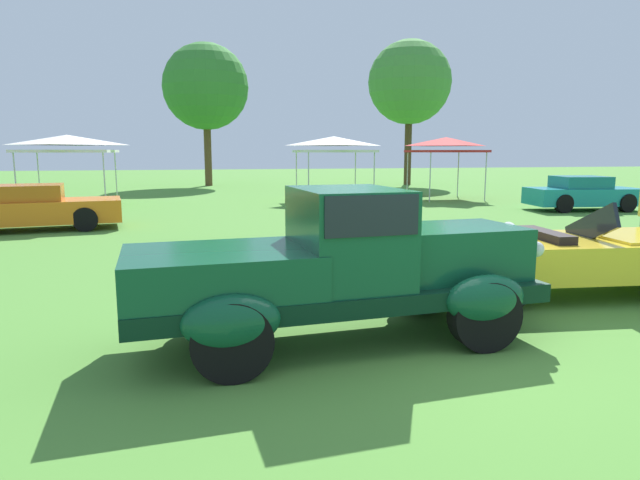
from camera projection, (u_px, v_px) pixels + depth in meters
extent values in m
plane|color=#4C8433|center=(401.00, 340.00, 6.12)|extent=(120.00, 120.00, 0.00)
cube|color=black|center=(337.00, 292.00, 6.01)|extent=(4.55, 1.78, 0.20)
cube|color=#0F472D|center=(446.00, 252.00, 6.33)|extent=(1.72, 1.21, 0.60)
ellipsoid|color=silver|center=(508.00, 250.00, 6.58)|extent=(0.20, 0.53, 0.68)
cube|color=#0F472D|center=(348.00, 236.00, 5.95)|extent=(1.17, 1.45, 1.04)
cube|color=black|center=(348.00, 209.00, 5.90)|extent=(1.07, 1.48, 0.40)
cube|color=#0F472D|center=(221.00, 273.00, 5.60)|extent=(2.04, 1.55, 0.48)
ellipsoid|color=#0F472D|center=(421.00, 271.00, 7.10)|extent=(0.95, 0.43, 0.52)
ellipsoid|color=#0F472D|center=(485.00, 299.00, 5.73)|extent=(0.95, 0.43, 0.52)
ellipsoid|color=#0F472D|center=(214.00, 285.00, 6.33)|extent=(0.95, 0.43, 0.52)
ellipsoid|color=#0F472D|center=(231.00, 322.00, 4.96)|extent=(0.95, 0.43, 0.52)
sphere|color=silver|center=(490.00, 238.00, 7.00)|extent=(0.18, 0.18, 0.18)
sphere|color=silver|center=(536.00, 249.00, 6.17)|extent=(0.18, 0.18, 0.18)
cylinder|color=black|center=(421.00, 284.00, 7.13)|extent=(0.76, 0.24, 0.76)
cylinder|color=black|center=(485.00, 316.00, 5.76)|extent=(0.76, 0.24, 0.76)
cylinder|color=black|center=(215.00, 300.00, 6.36)|extent=(0.76, 0.24, 0.76)
cylinder|color=black|center=(232.00, 341.00, 4.99)|extent=(0.76, 0.24, 0.76)
cube|color=yellow|center=(571.00, 256.00, 8.08)|extent=(4.59, 2.14, 0.52)
cube|color=black|center=(591.00, 227.00, 8.04)|extent=(0.18, 1.25, 0.82)
cube|color=black|center=(545.00, 240.00, 7.98)|extent=(0.39, 1.23, 0.28)
cylinder|color=black|center=(623.00, 259.00, 9.05)|extent=(0.66, 0.20, 0.66)
cylinder|color=black|center=(462.00, 263.00, 8.70)|extent=(0.66, 0.20, 0.66)
cylinder|color=black|center=(506.00, 287.00, 7.19)|extent=(0.66, 0.20, 0.66)
cube|color=orange|center=(30.00, 212.00, 14.59)|extent=(4.76, 2.35, 0.60)
cube|color=#BB5914|center=(21.00, 193.00, 14.44)|extent=(2.20, 1.73, 0.44)
cylinder|color=black|center=(85.00, 219.00, 14.40)|extent=(0.64, 0.22, 0.64)
cube|color=teal|center=(583.00, 196.00, 19.56)|extent=(4.02, 2.16, 0.60)
cube|color=#146A6E|center=(580.00, 182.00, 19.47)|extent=(1.86, 1.65, 0.44)
cylinder|color=black|center=(627.00, 203.00, 18.94)|extent=(0.64, 0.22, 0.64)
cylinder|color=black|center=(564.00, 204.00, 18.73)|extent=(0.64, 0.22, 0.64)
cylinder|color=#B7B7BC|center=(116.00, 178.00, 22.55)|extent=(0.05, 0.05, 2.05)
cylinder|color=#B7B7BC|center=(105.00, 181.00, 19.73)|extent=(0.05, 0.05, 2.05)
cylinder|color=#B7B7BC|center=(39.00, 178.00, 21.92)|extent=(0.05, 0.05, 2.05)
cylinder|color=#B7B7BC|center=(16.00, 182.00, 19.09)|extent=(0.05, 0.05, 2.05)
cube|color=silver|center=(68.00, 151.00, 20.65)|extent=(3.26, 3.26, 0.10)
pyramid|color=silver|center=(67.00, 140.00, 20.58)|extent=(3.20, 3.20, 0.38)
cylinder|color=#B7B7BC|center=(355.00, 175.00, 24.55)|extent=(0.05, 0.05, 2.05)
cylinder|color=#B7B7BC|center=(374.00, 178.00, 21.95)|extent=(0.05, 0.05, 2.05)
cylinder|color=#B7B7BC|center=(296.00, 176.00, 23.97)|extent=(0.05, 0.05, 2.05)
cylinder|color=#B7B7BC|center=(309.00, 179.00, 21.37)|extent=(0.05, 0.05, 2.05)
cube|color=silver|center=(334.00, 151.00, 22.79)|extent=(2.99, 2.99, 0.10)
pyramid|color=silver|center=(334.00, 141.00, 22.72)|extent=(2.93, 2.93, 0.38)
cylinder|color=#B7B7BC|center=(458.00, 174.00, 25.69)|extent=(0.05, 0.05, 2.05)
cylinder|color=#B7B7BC|center=(486.00, 177.00, 23.24)|extent=(0.05, 0.05, 2.05)
cylinder|color=#B7B7BC|center=(407.00, 175.00, 25.14)|extent=(0.05, 0.05, 2.05)
cylinder|color=#B7B7BC|center=(430.00, 177.00, 22.69)|extent=(0.05, 0.05, 2.05)
cube|color=red|center=(446.00, 151.00, 24.02)|extent=(2.82, 2.82, 0.10)
pyramid|color=red|center=(446.00, 142.00, 23.95)|extent=(2.76, 2.76, 0.38)
cylinder|color=brown|center=(208.00, 149.00, 33.33)|extent=(0.44, 0.44, 4.52)
sphere|color=#337A2D|center=(206.00, 87.00, 32.74)|extent=(5.12, 5.12, 5.12)
cylinder|color=#47331E|center=(408.00, 146.00, 34.36)|extent=(0.44, 0.44, 4.90)
sphere|color=#428938|center=(410.00, 82.00, 33.74)|extent=(5.12, 5.12, 5.12)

